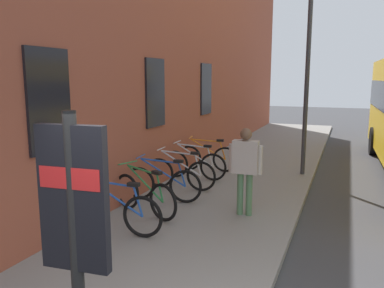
{
  "coord_description": "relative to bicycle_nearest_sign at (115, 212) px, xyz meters",
  "views": [
    {
      "loc": [
        -2.65,
        -0.76,
        2.75
      ],
      "look_at": [
        3.41,
        1.7,
        1.62
      ],
      "focal_mm": 36.02,
      "sensor_mm": 36.0,
      "label": 1
    }
  ],
  "objects": [
    {
      "name": "ground",
      "position": [
        3.36,
        -3.8,
        -0.51
      ],
      "size": [
        60.0,
        60.0,
        0.0
      ],
      "primitive_type": "plane",
      "color": "#38383A"
    },
    {
      "name": "sidewalk_pavement",
      "position": [
        5.36,
        -1.05,
        -0.45
      ],
      "size": [
        24.0,
        3.5,
        0.12
      ],
      "primitive_type": "cube",
      "color": "gray",
      "rests_on": "ground"
    },
    {
      "name": "station_facade",
      "position": [
        6.35,
        1.0,
        3.99
      ],
      "size": [
        22.0,
        0.65,
        9.02
      ],
      "color": "brown",
      "rests_on": "ground"
    },
    {
      "name": "bicycle_nearest_sign",
      "position": [
        0.0,
        0.0,
        0.0
      ],
      "size": [
        0.48,
        1.77,
        0.97
      ],
      "color": "black",
      "rests_on": "sidewalk_pavement"
    },
    {
      "name": "bicycle_far_end",
      "position": [
        1.01,
        -0.01,
        0.0
      ],
      "size": [
        0.72,
        1.68,
        0.97
      ],
      "color": "black",
      "rests_on": "sidewalk_pavement"
    },
    {
      "name": "bicycle_beside_lamp",
      "position": [
        1.9,
        0.04,
        0.0
      ],
      "size": [
        0.48,
        1.76,
        0.97
      ],
      "color": "black",
      "rests_on": "sidewalk_pavement"
    },
    {
      "name": "bicycle_leaning_wall",
      "position": [
        2.86,
        0.05,
        0.0
      ],
      "size": [
        0.48,
        1.77,
        0.97
      ],
      "color": "black",
      "rests_on": "sidewalk_pavement"
    },
    {
      "name": "bicycle_end_of_row",
      "position": [
        3.88,
        0.09,
        0.0
      ],
      "size": [
        0.48,
        1.77,
        0.97
      ],
      "color": "black",
      "rests_on": "sidewalk_pavement"
    },
    {
      "name": "bicycle_by_door",
      "position": [
        4.82,
        0.07,
        0.0
      ],
      "size": [
        0.5,
        1.75,
        0.97
      ],
      "color": "black",
      "rests_on": "sidewalk_pavement"
    },
    {
      "name": "transit_info_sign",
      "position": [
        -3.09,
        -1.73,
        1.21
      ],
      "size": [
        0.14,
        0.56,
        2.4
      ],
      "color": "black",
      "rests_on": "sidewalk_pavement"
    },
    {
      "name": "pedestrian_near_bus",
      "position": [
        1.73,
        -1.81,
        0.65
      ],
      "size": [
        0.27,
        0.64,
        1.7
      ],
      "color": "#4C724C",
      "rests_on": "sidewalk_pavement"
    },
    {
      "name": "street_lamp",
      "position": [
        5.49,
        -2.5,
        2.56
      ],
      "size": [
        0.28,
        0.28,
        4.95
      ],
      "color": "#333338",
      "rests_on": "sidewalk_pavement"
    }
  ]
}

